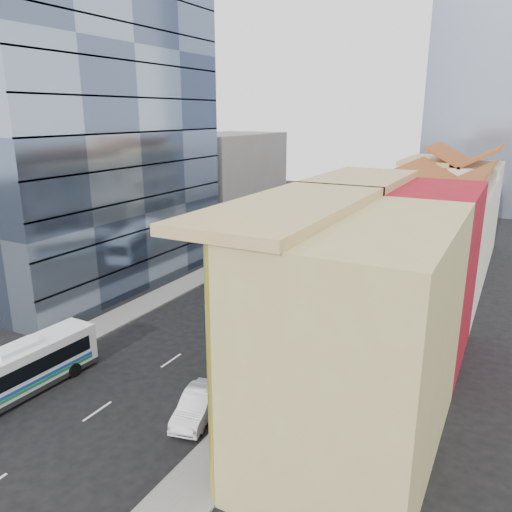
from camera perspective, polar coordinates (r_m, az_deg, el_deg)
The scene contains 14 objects.
ground at distance 31.12m, azimuth -19.03°, elevation -17.32°, with size 200.00×200.00×0.00m, color black.
sidewalk_right at distance 43.95m, azimuth 10.73°, elevation -6.44°, with size 3.00×90.00×0.15m, color slate.
sidewalk_left at distance 51.11m, azimuth -7.75°, elevation -3.06°, with size 3.00×90.00×0.15m, color slate.
shophouse_tan at distance 25.21m, azimuth 11.65°, elevation -9.34°, with size 8.00×14.00×12.00m, color tan.
shophouse_red at distance 36.17m, azimuth 17.13°, elevation -1.84°, with size 8.00×10.00×12.00m, color maroon.
shophouse_cream_near at distance 45.47m, azimuth 19.39°, elevation 0.24°, with size 8.00×9.00×10.00m, color #EDE8CF.
shophouse_cream_mid at distance 54.15m, azimuth 20.92°, elevation 2.53°, with size 8.00×9.00×10.00m, color #EDE8CF.
shophouse_cream_far at distance 64.30m, azimuth 22.23°, elevation 4.84°, with size 8.00×12.00×11.00m, color #EDE8CF.
office_tower at distance 51.69m, azimuth -18.31°, elevation 13.41°, with size 12.00×26.00×30.00m, color #414F68.
office_block_far at distance 69.83m, azimuth -3.43°, elevation 8.05°, with size 10.00×18.00×14.00m, color gray.
bus_left_near at distance 34.29m, azimuth -25.43°, elevation -11.62°, with size 2.40×10.25×3.29m, color white, non-canonical shape.
bus_left_far at distance 51.80m, azimuth 1.56°, elevation -0.57°, with size 2.73×11.65×3.74m, color white, non-canonical shape.
bus_right at distance 45.67m, azimuth 6.31°, elevation -3.32°, with size 2.34×10.01×3.21m, color white, non-canonical shape.
sedan_right at distance 29.59m, azimuth -6.67°, elevation -16.54°, with size 1.66×4.75×1.57m, color white.
Camera 1 is at (20.01, -17.04, 16.66)m, focal length 35.00 mm.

